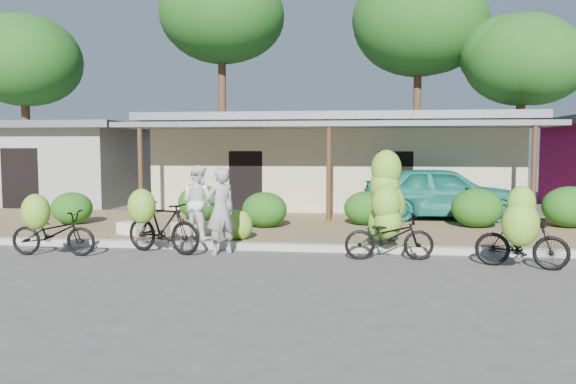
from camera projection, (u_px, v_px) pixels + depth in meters
The scene contains 27 objects.
ground at pixel (311, 272), 10.09m from camera, with size 100.00×100.00×0.00m, color #464441.
sidewalk at pixel (326, 228), 15.03m from camera, with size 60.00×6.00×0.12m, color olive.
curb at pixel (319, 248), 12.06m from camera, with size 60.00×0.25×0.15m, color #A8A399.
shop_main at pixel (335, 161), 20.76m from camera, with size 13.00×8.50×3.35m.
shop_grey at pixel (57, 163), 22.18m from camera, with size 7.00×6.00×3.15m.
tree_back_left at pixel (21, 58), 24.25m from camera, with size 5.04×4.91×7.92m.
tree_far_center at pixel (218, 12), 26.04m from camera, with size 5.78×5.71×10.66m.
tree_center_right at pixel (414, 22), 25.48m from camera, with size 5.95×5.89×10.15m.
tree_near_right at pixel (517, 58), 23.18m from camera, with size 4.83×4.68×7.70m.
hedge_0 at pixel (72, 208), 15.40m from camera, with size 1.13×1.02×0.88m, color #255713.
hedge_1 at pixel (201, 202), 16.24m from camera, with size 1.32×1.19×1.03m, color #255713.
hedge_2 at pixel (265, 210), 14.81m from camera, with size 1.19×1.08×0.93m, color #255713.
hedge_3 at pixel (366, 208), 15.26m from camera, with size 1.17×1.06×0.92m, color #255713.
hedge_4 at pixel (477, 208), 14.78m from camera, with size 1.33×1.19×1.03m, color #255713.
hedge_5 at pixel (570, 207), 14.75m from camera, with size 1.39×1.25×1.09m, color #255713.
bike_far_left at pixel (51, 230), 11.46m from camera, with size 1.80×1.23×1.33m.
bike_left at pixel (160, 224), 11.72m from camera, with size 1.93×1.41×1.41m.
bike_center at pixel (387, 215), 11.37m from camera, with size 1.80×1.23×2.18m.
bike_right at pixel (521, 234), 10.14m from camera, with size 1.71×1.37×1.57m.
loose_banana_a at pixel (241, 225), 12.83m from camera, with size 0.53×0.45×0.67m, color #8DC731.
loose_banana_b at pixel (236, 225), 12.85m from camera, with size 0.55×0.47×0.69m, color #8DC731.
loose_banana_c at pixel (384, 226), 12.59m from camera, with size 0.56×0.48×0.70m, color #8DC731.
sack_near at pixel (190, 228), 13.62m from camera, with size 0.85×0.40×0.30m, color white.
sack_far at pixel (132, 228), 13.65m from camera, with size 0.75×0.38×0.28m, color white.
vendor at pixel (221, 211), 11.64m from camera, with size 0.67×0.44×1.83m, color gray.
bystander at pixel (198, 202), 12.93m from camera, with size 0.83×0.64×1.70m, color white.
teal_van at pixel (442, 192), 16.54m from camera, with size 1.85×4.60×1.57m, color #1B7D6B.
Camera 1 is at (0.81, -9.92, 2.24)m, focal length 35.00 mm.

